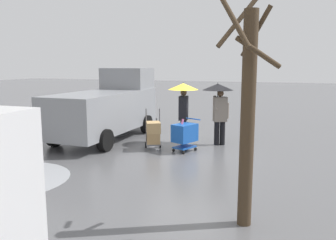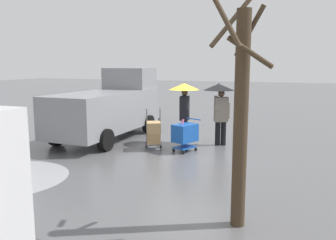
% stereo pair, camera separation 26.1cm
% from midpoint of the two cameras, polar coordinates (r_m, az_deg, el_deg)
% --- Properties ---
extents(ground_plane, '(90.00, 90.00, 0.00)m').
position_cam_midpoint_polar(ground_plane, '(11.68, 2.09, -4.54)').
color(ground_plane, '#5B5B5E').
extents(slush_patch_near_cluster, '(2.88, 2.88, 0.01)m').
position_cam_midpoint_polar(slush_patch_near_cluster, '(14.62, -12.35, -1.95)').
color(slush_patch_near_cluster, '#999BA0').
rests_on(slush_patch_near_cluster, ground).
extents(slush_patch_under_van, '(2.96, 2.96, 0.01)m').
position_cam_midpoint_polar(slush_patch_under_van, '(9.47, -25.53, -8.70)').
color(slush_patch_under_van, '#999BA0').
rests_on(slush_patch_under_van, ground).
extents(cargo_van_parked_right, '(2.24, 5.36, 2.60)m').
position_cam_midpoint_polar(cargo_van_parked_right, '(13.27, -10.39, 2.14)').
color(cargo_van_parked_right, gray).
rests_on(cargo_van_parked_right, ground).
extents(shopping_cart_vendor, '(0.82, 0.97, 1.04)m').
position_cam_midpoint_polar(shopping_cart_vendor, '(11.09, 2.07, -2.26)').
color(shopping_cart_vendor, '#1951B2').
rests_on(shopping_cart_vendor, ground).
extents(hand_dolly_boxes, '(0.75, 0.85, 1.32)m').
position_cam_midpoint_polar(hand_dolly_boxes, '(11.29, -3.08, -2.16)').
color(hand_dolly_boxes, '#515156').
rests_on(hand_dolly_boxes, ground).
extents(pedestrian_pink_side, '(1.04, 1.04, 2.15)m').
position_cam_midpoint_polar(pedestrian_pink_side, '(11.94, 7.68, 3.33)').
color(pedestrian_pink_side, black).
rests_on(pedestrian_pink_side, ground).
extents(pedestrian_black_side, '(1.04, 1.04, 2.15)m').
position_cam_midpoint_polar(pedestrian_black_side, '(12.11, 1.91, 3.56)').
color(pedestrian_black_side, black).
rests_on(pedestrian_black_side, ground).
extents(bare_tree_near, '(1.18, 1.25, 4.08)m').
position_cam_midpoint_polar(bare_tree_near, '(5.90, 11.57, 1.45)').
color(bare_tree_near, '#423323').
rests_on(bare_tree_near, ground).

